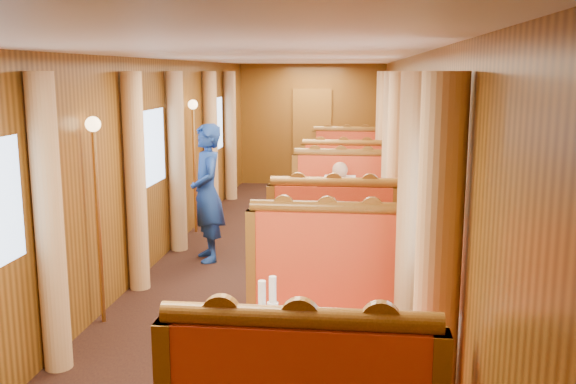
# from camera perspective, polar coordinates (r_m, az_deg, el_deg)

# --- Properties ---
(floor) EXTENTS (3.00, 12.00, 0.01)m
(floor) POSITION_cam_1_polar(r_m,az_deg,el_deg) (7.73, -1.28, -7.00)
(floor) COLOR black
(floor) RESTS_ON ground
(ceiling) EXTENTS (3.00, 12.00, 0.01)m
(ceiling) POSITION_cam_1_polar(r_m,az_deg,el_deg) (7.37, -1.36, 11.86)
(ceiling) COLOR silver
(ceiling) RESTS_ON wall_left
(wall_far) EXTENTS (3.00, 0.01, 2.50)m
(wall_far) POSITION_cam_1_polar(r_m,az_deg,el_deg) (13.38, 2.16, 5.96)
(wall_far) COLOR brown
(wall_far) RESTS_ON floor
(wall_left) EXTENTS (0.01, 12.00, 2.50)m
(wall_left) POSITION_cam_1_polar(r_m,az_deg,el_deg) (7.79, -12.32, 2.33)
(wall_left) COLOR brown
(wall_left) RESTS_ON floor
(wall_right) EXTENTS (0.01, 12.00, 2.50)m
(wall_right) POSITION_cam_1_polar(r_m,az_deg,el_deg) (7.40, 10.28, 1.97)
(wall_right) COLOR brown
(wall_right) RESTS_ON floor
(doorway_far) EXTENTS (0.80, 0.04, 2.00)m
(doorway_far) POSITION_cam_1_polar(r_m,az_deg,el_deg) (13.38, 2.14, 4.89)
(doorway_far) COLOR brown
(doorway_far) RESTS_ON floor
(table_near) EXTENTS (1.05, 0.72, 0.75)m
(table_near) POSITION_cam_1_polar(r_m,az_deg,el_deg) (4.29, 2.54, -16.72)
(table_near) COLOR white
(table_near) RESTS_ON floor
(banquette_near_aft) EXTENTS (1.30, 0.55, 1.34)m
(banquette_near_aft) POSITION_cam_1_polar(r_m,az_deg,el_deg) (5.19, 3.33, -11.10)
(banquette_near_aft) COLOR red
(banquette_near_aft) RESTS_ON floor
(table_mid) EXTENTS (1.05, 0.72, 0.75)m
(table_mid) POSITION_cam_1_polar(r_m,az_deg,el_deg) (7.57, 4.36, -4.47)
(table_mid) COLOR white
(table_mid) RESTS_ON floor
(banquette_mid_fwd) EXTENTS (1.30, 0.55, 1.34)m
(banquette_mid_fwd) POSITION_cam_1_polar(r_m,az_deg,el_deg) (6.58, 4.04, -6.36)
(banquette_mid_fwd) COLOR red
(banquette_mid_fwd) RESTS_ON floor
(banquette_mid_aft) EXTENTS (1.30, 0.55, 1.34)m
(banquette_mid_aft) POSITION_cam_1_polar(r_m,az_deg,el_deg) (8.54, 4.62, -2.38)
(banquette_mid_aft) COLOR red
(banquette_mid_aft) RESTS_ON floor
(table_far) EXTENTS (1.05, 0.72, 0.75)m
(table_far) POSITION_cam_1_polar(r_m,az_deg,el_deg) (10.98, 5.05, 0.29)
(table_far) COLOR white
(table_far) RESTS_ON floor
(banquette_far_fwd) EXTENTS (1.30, 0.55, 1.34)m
(banquette_far_fwd) POSITION_cam_1_polar(r_m,az_deg,el_deg) (9.98, 4.90, -0.48)
(banquette_far_fwd) COLOR red
(banquette_far_fwd) RESTS_ON floor
(banquette_far_aft) EXTENTS (1.30, 0.55, 1.34)m
(banquette_far_aft) POSITION_cam_1_polar(r_m,az_deg,el_deg) (11.97, 5.17, 1.38)
(banquette_far_aft) COLOR red
(banquette_far_aft) RESTS_ON floor
(tea_tray) EXTENTS (0.36, 0.29, 0.01)m
(tea_tray) POSITION_cam_1_polar(r_m,az_deg,el_deg) (4.10, 1.00, -12.17)
(tea_tray) COLOR silver
(tea_tray) RESTS_ON table_near
(teapot_left) EXTENTS (0.20, 0.17, 0.14)m
(teapot_left) POSITION_cam_1_polar(r_m,az_deg,el_deg) (4.05, -0.17, -11.52)
(teapot_left) COLOR silver
(teapot_left) RESTS_ON tea_tray
(teapot_right) EXTENTS (0.17, 0.13, 0.13)m
(teapot_right) POSITION_cam_1_polar(r_m,az_deg,el_deg) (3.98, 2.07, -12.02)
(teapot_right) COLOR silver
(teapot_right) RESTS_ON tea_tray
(teapot_back) EXTENTS (0.16, 0.13, 0.12)m
(teapot_back) POSITION_cam_1_polar(r_m,az_deg,el_deg) (4.17, 0.72, -10.99)
(teapot_back) COLOR silver
(teapot_back) RESTS_ON tea_tray
(fruit_plate) EXTENTS (0.21, 0.21, 0.05)m
(fruit_plate) POSITION_cam_1_polar(r_m,az_deg,el_deg) (3.99, 6.96, -12.71)
(fruit_plate) COLOR white
(fruit_plate) RESTS_ON table_near
(cup_inboard) EXTENTS (0.08, 0.08, 0.26)m
(cup_inboard) POSITION_cam_1_polar(r_m,az_deg,el_deg) (4.24, -2.32, -9.93)
(cup_inboard) COLOR white
(cup_inboard) RESTS_ON table_near
(cup_outboard) EXTENTS (0.08, 0.08, 0.26)m
(cup_outboard) POSITION_cam_1_polar(r_m,az_deg,el_deg) (4.32, -1.37, -9.52)
(cup_outboard) COLOR white
(cup_outboard) RESTS_ON table_near
(rose_vase_mid) EXTENTS (0.06, 0.06, 0.36)m
(rose_vase_mid) POSITION_cam_1_polar(r_m,az_deg,el_deg) (7.43, 4.60, -0.38)
(rose_vase_mid) COLOR silver
(rose_vase_mid) RESTS_ON table_mid
(rose_vase_far) EXTENTS (0.06, 0.06, 0.36)m
(rose_vase_far) POSITION_cam_1_polar(r_m,az_deg,el_deg) (10.91, 4.97, 3.16)
(rose_vase_far) COLOR silver
(rose_vase_far) RESTS_ON table_far
(curtain_left_near_b) EXTENTS (0.22, 0.22, 2.35)m
(curtain_left_near_b) POSITION_cam_1_polar(r_m,az_deg,el_deg) (5.29, -20.46, -2.82)
(curtain_left_near_b) COLOR tan
(curtain_left_near_b) RESTS_ON floor
(window_right_near) EXTENTS (0.01, 1.20, 0.90)m
(window_right_near) POSITION_cam_1_polar(r_m,az_deg,el_deg) (3.94, 13.42, -2.81)
(window_right_near) COLOR #8EADD6
(window_right_near) RESTS_ON wall_right
(curtain_right_near_a) EXTENTS (0.22, 0.22, 2.35)m
(curtain_right_near_a) POSITION_cam_1_polar(r_m,az_deg,el_deg) (3.26, 12.99, -10.68)
(curtain_right_near_a) COLOR tan
(curtain_right_near_a) RESTS_ON floor
(curtain_right_near_b) EXTENTS (0.22, 0.22, 2.35)m
(curtain_right_near_b) POSITION_cam_1_polar(r_m,az_deg,el_deg) (4.74, 10.91, -3.84)
(curtain_right_near_b) COLOR tan
(curtain_right_near_b) RESTS_ON floor
(window_left_mid) EXTENTS (0.01, 1.20, 0.90)m
(window_left_mid) POSITION_cam_1_polar(r_m,az_deg,el_deg) (7.76, -12.28, 3.79)
(window_left_mid) COLOR #8EADD6
(window_left_mid) RESTS_ON wall_left
(curtain_left_mid_a) EXTENTS (0.22, 0.22, 2.35)m
(curtain_left_mid_a) POSITION_cam_1_polar(r_m,az_deg,el_deg) (7.04, -13.39, 0.79)
(curtain_left_mid_a) COLOR tan
(curtain_left_mid_a) RESTS_ON floor
(curtain_left_mid_b) EXTENTS (0.22, 0.22, 2.35)m
(curtain_left_mid_b) POSITION_cam_1_polar(r_m,az_deg,el_deg) (8.50, -9.86, 2.59)
(curtain_left_mid_b) COLOR tan
(curtain_left_mid_b) RESTS_ON floor
(window_right_mid) EXTENTS (0.01, 1.20, 0.90)m
(window_right_mid) POSITION_cam_1_polar(r_m,az_deg,el_deg) (7.37, 10.21, 3.51)
(window_right_mid) COLOR #8EADD6
(window_right_mid) RESTS_ON wall_right
(curtain_right_mid_a) EXTENTS (0.22, 0.22, 2.35)m
(curtain_right_mid_a) POSITION_cam_1_polar(r_m,az_deg,el_deg) (6.64, 9.65, 0.34)
(curtain_right_mid_a) COLOR tan
(curtain_right_mid_a) RESTS_ON floor
(curtain_right_mid_b) EXTENTS (0.22, 0.22, 2.35)m
(curtain_right_mid_b) POSITION_cam_1_polar(r_m,az_deg,el_deg) (8.17, 9.07, 2.29)
(curtain_right_mid_b) COLOR tan
(curtain_right_mid_b) RESTS_ON floor
(window_left_far) EXTENTS (0.01, 1.20, 0.90)m
(window_left_far) POSITION_cam_1_polar(r_m,az_deg,el_deg) (11.12, -6.52, 5.98)
(window_left_far) COLOR #8EADD6
(window_left_far) RESTS_ON wall_left
(curtain_left_far_a) EXTENTS (0.22, 0.22, 2.35)m
(curtain_left_far_a) POSITION_cam_1_polar(r_m,az_deg,el_deg) (10.36, -6.88, 4.10)
(curtain_left_far_a) COLOR tan
(curtain_left_far_a) RESTS_ON floor
(curtain_left_far_b) EXTENTS (0.22, 0.22, 2.35)m
(curtain_left_far_b) POSITION_cam_1_polar(r_m,az_deg,el_deg) (11.88, -5.16, 4.97)
(curtain_left_far_b) COLOR tan
(curtain_left_far_b) RESTS_ON floor
(window_right_far) EXTENTS (0.01, 1.20, 0.90)m
(window_right_far) POSITION_cam_1_polar(r_m,az_deg,el_deg) (10.85, 9.04, 5.80)
(window_right_far) COLOR #8EADD6
(window_right_far) RESTS_ON wall_right
(curtain_right_far_a) EXTENTS (0.22, 0.22, 2.35)m
(curtain_right_far_a) POSITION_cam_1_polar(r_m,az_deg,el_deg) (10.10, 8.59, 3.89)
(curtain_right_far_a) COLOR tan
(curtain_right_far_a) RESTS_ON floor
(curtain_right_far_b) EXTENTS (0.22, 0.22, 2.35)m
(curtain_right_far_b) POSITION_cam_1_polar(r_m,az_deg,el_deg) (11.65, 8.32, 4.79)
(curtain_right_far_b) COLOR tan
(curtain_right_far_b) RESTS_ON floor
(sconce_left_fore) EXTENTS (0.14, 0.14, 1.95)m
(sconce_left_fore) POSITION_cam_1_polar(r_m,az_deg,el_deg) (6.12, -16.70, 1.17)
(sconce_left_fore) COLOR #BF8C3F
(sconce_left_fore) RESTS_ON floor
(sconce_right_fore) EXTENTS (0.14, 0.14, 1.95)m
(sconce_right_fore) POSITION_cam_1_polar(r_m,az_deg,el_deg) (5.65, 10.45, 0.68)
(sconce_right_fore) COLOR #BF8C3F
(sconce_right_fore) RESTS_ON floor
(sconce_left_aft) EXTENTS (0.14, 0.14, 1.95)m
(sconce_left_aft) POSITION_cam_1_polar(r_m,az_deg,el_deg) (9.41, -8.38, 4.69)
(sconce_left_aft) COLOR #BF8C3F
(sconce_left_aft) RESTS_ON floor
(sconce_right_aft) EXTENTS (0.14, 0.14, 1.95)m
(sconce_right_aft) POSITION_cam_1_polar(r_m,az_deg,el_deg) (9.11, 8.97, 4.48)
(sconce_right_aft) COLOR #BF8C3F
(sconce_right_aft) RESTS_ON floor
(steward) EXTENTS (0.64, 0.74, 1.72)m
(steward) POSITION_cam_1_polar(r_m,az_deg,el_deg) (8.03, -7.20, -0.09)
(steward) COLOR navy
(steward) RESTS_ON floor
(passenger) EXTENTS (0.40, 0.44, 0.76)m
(passenger) POSITION_cam_1_polar(r_m,az_deg,el_deg) (8.25, 4.60, -0.58)
(passenger) COLOR beige
(passenger) RESTS_ON banquette_mid_aft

